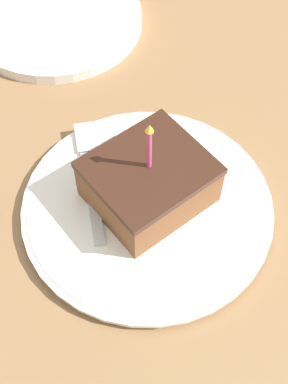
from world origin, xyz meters
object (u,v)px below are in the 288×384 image
Objects in this scene: cake_slice at (149,181)px; side_plate at (56,20)px; plate at (144,209)px; fork at (88,171)px.

cake_slice is 0.34m from side_plate.
side_plate is at bearing 163.05° from plate.
fork is at bearing -25.46° from side_plate.
fork is 0.29m from side_plate.
cake_slice is 0.77× the size of fork.
plate is 0.08m from fork.
fork reaches higher than plate.
plate is at bearing -59.36° from cake_slice.
fork is at bearing -164.29° from plate.
fork is 0.63× the size of side_plate.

